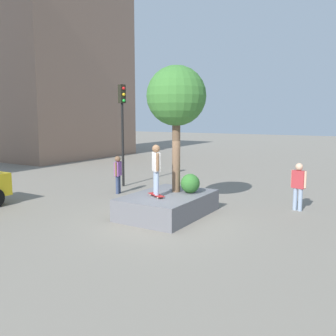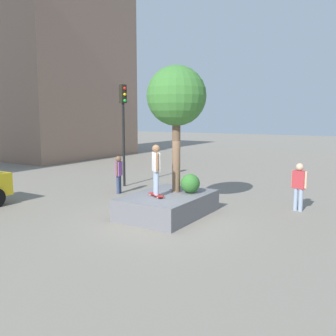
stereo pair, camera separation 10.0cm
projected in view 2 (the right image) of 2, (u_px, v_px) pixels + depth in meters
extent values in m
plane|color=gray|center=(163.00, 219.00, 11.95)|extent=(120.00, 120.00, 0.00)
cube|color=slate|center=(168.00, 205.00, 12.44)|extent=(3.33, 2.28, 0.72)
cylinder|color=brown|center=(176.00, 153.00, 12.64)|extent=(0.28, 0.28, 2.74)
sphere|color=#3D7A33|center=(176.00, 96.00, 12.38)|extent=(2.03, 2.03, 2.03)
sphere|color=#2D6628|center=(190.00, 183.00, 12.58)|extent=(0.66, 0.66, 0.66)
cube|color=#A51E1E|center=(156.00, 195.00, 12.02)|extent=(0.57, 0.80, 0.02)
sphere|color=beige|center=(162.00, 197.00, 11.84)|extent=(0.06, 0.06, 0.06)
sphere|color=beige|center=(157.00, 198.00, 11.76)|extent=(0.06, 0.06, 0.06)
sphere|color=beige|center=(155.00, 194.00, 12.28)|extent=(0.06, 0.06, 0.06)
sphere|color=beige|center=(150.00, 195.00, 12.20)|extent=(0.06, 0.06, 0.06)
cylinder|color=#8C9EB7|center=(155.00, 182.00, 12.05)|extent=(0.14, 0.14, 0.78)
cylinder|color=#8C9EB7|center=(157.00, 183.00, 11.87)|extent=(0.14, 0.14, 0.78)
cube|color=silver|center=(156.00, 162.00, 11.87)|extent=(0.44, 0.44, 0.61)
cylinder|color=brown|center=(155.00, 161.00, 12.09)|extent=(0.09, 0.09, 0.57)
cylinder|color=brown|center=(157.00, 162.00, 11.64)|extent=(0.09, 0.09, 0.57)
sphere|color=brown|center=(156.00, 149.00, 11.81)|extent=(0.25, 0.25, 0.25)
cylinder|color=black|center=(124.00, 145.00, 17.49)|extent=(0.12, 0.12, 3.96)
cube|color=black|center=(123.00, 94.00, 17.16)|extent=(0.34, 0.31, 0.85)
sphere|color=red|center=(125.00, 88.00, 17.01)|extent=(0.14, 0.14, 0.14)
sphere|color=gold|center=(125.00, 94.00, 17.05)|extent=(0.14, 0.14, 0.14)
sphere|color=green|center=(125.00, 101.00, 17.09)|extent=(0.14, 0.14, 0.14)
cylinder|color=#8C9EB7|center=(296.00, 199.00, 13.09)|extent=(0.15, 0.15, 0.81)
cylinder|color=#8C9EB7|center=(301.00, 200.00, 12.95)|extent=(0.15, 0.15, 0.81)
cube|color=#B23338|center=(299.00, 180.00, 12.92)|extent=(0.31, 0.49, 0.63)
cylinder|color=#D8AD8C|center=(293.00, 178.00, 13.09)|extent=(0.10, 0.10, 0.60)
cylinder|color=#D8AD8C|center=(306.00, 180.00, 12.74)|extent=(0.10, 0.10, 0.60)
sphere|color=#D8AD8C|center=(300.00, 167.00, 12.86)|extent=(0.26, 0.26, 0.26)
cylinder|color=navy|center=(120.00, 184.00, 16.10)|extent=(0.14, 0.14, 0.78)
cylinder|color=navy|center=(118.00, 185.00, 15.92)|extent=(0.14, 0.14, 0.78)
cube|color=#8C4C99|center=(119.00, 169.00, 15.91)|extent=(0.48, 0.31, 0.61)
cylinder|color=brown|center=(121.00, 168.00, 16.13)|extent=(0.09, 0.09, 0.58)
cylinder|color=brown|center=(117.00, 169.00, 15.69)|extent=(0.09, 0.09, 0.58)
sphere|color=brown|center=(118.00, 159.00, 15.85)|extent=(0.25, 0.25, 0.25)
cube|color=#8C6B56|center=(65.00, 70.00, 30.05)|extent=(10.88, 6.50, 14.24)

